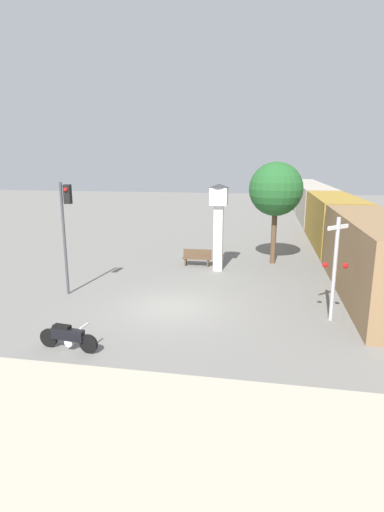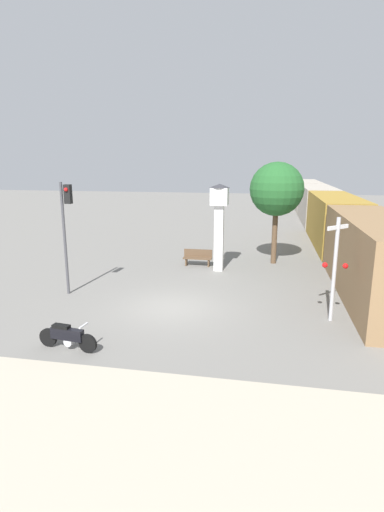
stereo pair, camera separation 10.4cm
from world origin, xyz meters
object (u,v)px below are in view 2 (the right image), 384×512
railroad_crossing_signal (335,266)px  freight_train (324,211)px  bench (198,257)px  street_tree (277,190)px  motorcycle (67,336)px  clock_tower (219,214)px  traffic_light (66,219)px

railroad_crossing_signal → freight_train: bearing=83.8°
bench → freight_train: bearing=57.7°
freight_train → street_tree: (-4.19, -11.84, 2.51)m
motorcycle → railroad_crossing_signal: 9.46m
motorcycle → clock_tower: bearing=78.2°
clock_tower → freight_train: (7.12, 13.97, -1.35)m
street_tree → bench: (-4.20, -1.41, -3.72)m
freight_train → street_tree: bearing=-109.5°
clock_tower → street_tree: bearing=36.0°
street_tree → bench: bearing=-161.5°
clock_tower → traffic_light: bearing=-139.1°
freight_train → traffic_light: 23.21m
railroad_crossing_signal → motorcycle: bearing=-154.6°
traffic_light → motorcycle: bearing=-63.9°
freight_train → railroad_crossing_signal: 20.29m
freight_train → bench: freight_train is taller
motorcycle → railroad_crossing_signal: railroad_crossing_signal is taller
railroad_crossing_signal → bench: (-6.21, 6.92, -1.60)m
clock_tower → street_tree: (2.93, 2.13, 1.16)m
motorcycle → freight_train: bearing=73.3°
clock_tower → railroad_crossing_signal: (4.94, -6.19, -0.95)m
street_tree → bench: 5.78m
railroad_crossing_signal → street_tree: bearing=103.6°
freight_train → traffic_light: bearing=-124.3°
freight_train → bench: bearing=-122.3°
motorcycle → bench: 11.13m
street_tree → motorcycle: bearing=-117.5°
railroad_crossing_signal → clock_tower: bearing=128.6°
motorcycle → railroad_crossing_signal: bearing=32.3°
clock_tower → bench: clock_tower is taller
bench → clock_tower: bearing=-29.8°
clock_tower → street_tree: size_ratio=0.80×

